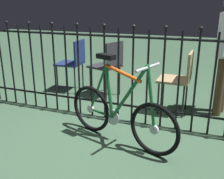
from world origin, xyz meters
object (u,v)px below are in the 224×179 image
object	(u,v)px
bicycle	(120,113)
chair_tan	(180,76)
chair_navy	(74,60)
chair_charcoal	(109,63)

from	to	relation	value
bicycle	chair_tan	xyz separation A→B (m)	(0.47, 1.04, 0.19)
chair_tan	chair_navy	world-z (taller)	chair_navy
chair_charcoal	chair_navy	xyz separation A→B (m)	(-0.66, 0.06, -0.02)
chair_tan	chair_charcoal	xyz separation A→B (m)	(-1.12, 0.26, 0.03)
bicycle	chair_tan	size ratio (longest dim) A/B	1.58
chair_charcoal	chair_navy	size ratio (longest dim) A/B	1.02
bicycle	chair_tan	world-z (taller)	bicycle
chair_navy	chair_tan	bearing A→B (deg)	-10.33
bicycle	chair_tan	bearing A→B (deg)	65.75
bicycle	chair_navy	size ratio (longest dim) A/B	1.54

